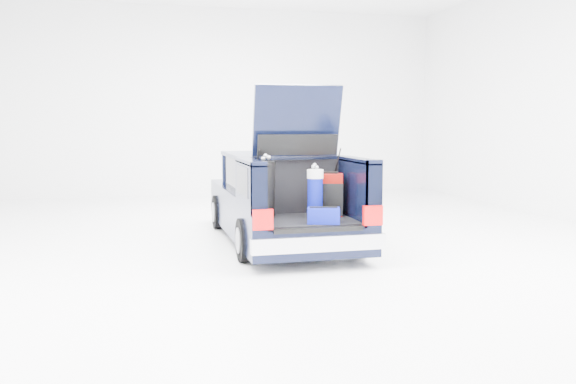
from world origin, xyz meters
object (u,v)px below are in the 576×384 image
object	(u,v)px
red_suitcase	(329,195)
blue_duffel	(324,215)
blue_golf_bag	(315,193)
black_golf_bag	(266,189)
car	(279,200)

from	to	relation	value
red_suitcase	blue_duffel	bearing A→B (deg)	-96.15
red_suitcase	blue_duffel	xyz separation A→B (m)	(-0.28, -0.62, -0.20)
blue_golf_bag	black_golf_bag	bearing A→B (deg)	174.25
car	blue_golf_bag	distance (m)	1.58
blue_golf_bag	blue_duffel	bearing A→B (deg)	-81.79
black_golf_bag	blue_golf_bag	bearing A→B (deg)	-24.06
blue_duffel	blue_golf_bag	bearing A→B (deg)	105.14
red_suitcase	black_golf_bag	size ratio (longest dim) A/B	0.72
car	blue_golf_bag	bearing A→B (deg)	-84.12
car	red_suitcase	distance (m)	1.46
car	black_golf_bag	bearing A→B (deg)	-110.28
red_suitcase	blue_golf_bag	world-z (taller)	blue_golf_bag
blue_golf_bag	blue_duffel	size ratio (longest dim) A/B	1.58
black_golf_bag	blue_duffel	xyz separation A→B (m)	(0.64, -0.65, -0.30)
blue_duffel	black_golf_bag	bearing A→B (deg)	151.81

